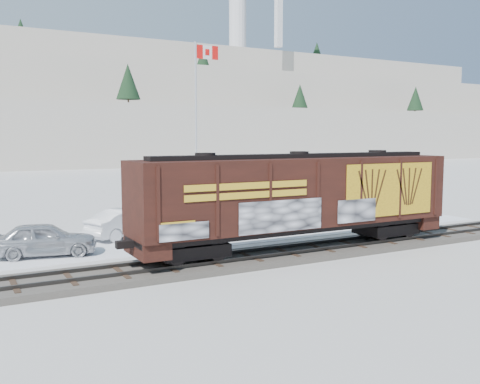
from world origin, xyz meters
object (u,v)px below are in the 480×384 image
hopper_railcar (299,195)px  car_white (129,223)px  flagpole (198,150)px  car_dark (254,221)px  car_silver (44,239)px

hopper_railcar → car_white: 10.48m
flagpole → car_dark: 10.13m
car_white → hopper_railcar: bearing=-165.9°
car_white → car_dark: 7.32m
car_silver → car_white: 5.72m
car_dark → hopper_railcar: bearing=166.5°
car_silver → car_dark: 11.93m
flagpole → car_dark: bearing=-93.2°
hopper_railcar → flagpole: flagpole is taller
hopper_railcar → car_white: hopper_railcar is taller
hopper_railcar → car_silver: (-10.88, 5.65, -2.08)m
flagpole → car_white: flagpole is taller
flagpole → hopper_railcar: bearing=-95.8°
car_silver → car_dark: (11.92, 0.40, -0.08)m
flagpole → car_silver: 16.25m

